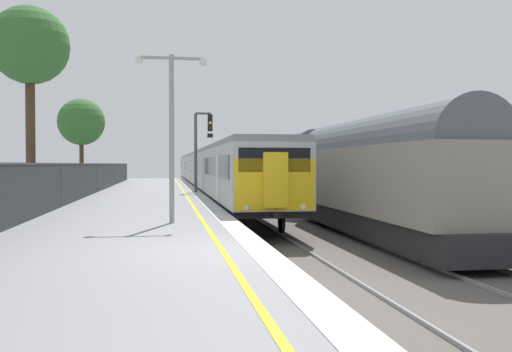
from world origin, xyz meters
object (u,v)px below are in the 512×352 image
Objects in this scene: freight_train_adjacent_track at (321,170)px; background_tree_left at (29,49)px; signal_gantry at (200,142)px; background_tree_centre at (80,123)px; commuter_train_at_platform at (206,169)px; platform_lamp_mid at (172,122)px.

background_tree_left reaches higher than freight_train_adjacent_track.
signal_gantry is 0.78× the size of background_tree_centre.
signal_gantry is at bearing -95.42° from commuter_train_at_platform.
commuter_train_at_platform is 2.15× the size of freight_train_adjacent_track.
commuter_train_at_platform is 26.19m from background_tree_left.
freight_train_adjacent_track is 18.45m from background_tree_centre.
freight_train_adjacent_track reaches higher than commuter_train_at_platform.
background_tree_left is at bearing -171.91° from freight_train_adjacent_track.
commuter_train_at_platform is 15.59m from signal_gantry.
commuter_train_at_platform is at bearing 84.08° from platform_lamp_mid.
background_tree_left reaches higher than commuter_train_at_platform.
platform_lamp_mid is 23.47m from background_tree_centre.
freight_train_adjacent_track is 6.07× the size of signal_gantry.
background_tree_centre is at bearing 104.39° from platform_lamp_mid.
platform_lamp_mid is 10.69m from background_tree_left.
commuter_train_at_platform is 7.45× the size of background_tree_left.
background_tree_left is at bearing 124.86° from platform_lamp_mid.
commuter_train_at_platform is at bearing 46.26° from background_tree_centre.
background_tree_left is at bearing -89.74° from background_tree_centre.
commuter_train_at_platform is 12.83× the size of platform_lamp_mid.
background_tree_left is 14.56m from background_tree_centre.
freight_train_adjacent_track is at bearing -79.75° from commuter_train_at_platform.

